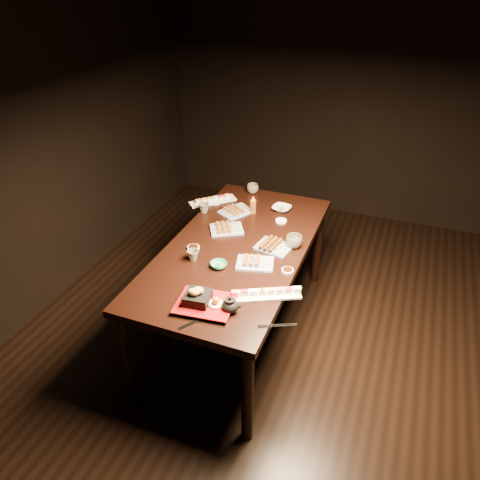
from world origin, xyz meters
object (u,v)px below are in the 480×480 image
(teacup_far_left, at_px, (204,208))
(teacup_far_right, at_px, (253,189))
(dining_table, at_px, (237,290))
(tempura_tray, at_px, (205,298))
(teapot, at_px, (230,304))
(yakitori_plate_center, at_px, (227,227))
(teacup_mid_right, at_px, (294,241))
(yakitori_plate_right, at_px, (255,261))
(sushi_platter_far, at_px, (213,199))
(edamame_bowl_cream, at_px, (282,208))
(edamame_bowl_green, at_px, (219,265))
(condiment_bottle, at_px, (253,205))
(teacup_near_left, at_px, (193,255))
(sushi_platter_near, at_px, (266,292))
(yakitori_plate_left, at_px, (236,209))

(teacup_far_left, distance_m, teacup_far_right, 0.51)
(dining_table, distance_m, teacup_far_left, 0.69)
(tempura_tray, height_order, teapot, tempura_tray)
(yakitori_plate_center, relative_size, tempura_tray, 0.72)
(tempura_tray, height_order, teacup_mid_right, tempura_tray)
(yakitori_plate_right, bearing_deg, tempura_tray, -118.33)
(sushi_platter_far, distance_m, yakitori_plate_center, 0.47)
(tempura_tray, bearing_deg, teapot, -1.94)
(tempura_tray, xyz_separation_m, teacup_far_right, (-0.25, 1.47, -0.02))
(teapot, bearing_deg, yakitori_plate_right, 90.79)
(teacup_mid_right, distance_m, teacup_far_right, 0.88)
(dining_table, relative_size, edamame_bowl_cream, 12.82)
(yakitori_plate_center, height_order, edamame_bowl_green, yakitori_plate_center)
(tempura_tray, bearing_deg, condiment_bottle, 89.84)
(edamame_bowl_green, height_order, teacup_far_left, teacup_far_left)
(teacup_mid_right, relative_size, teacup_far_left, 1.37)
(yakitori_plate_center, relative_size, teacup_near_left, 3.04)
(yakitori_plate_center, xyz_separation_m, teacup_far_right, (-0.04, 0.65, 0.01))
(condiment_bottle, bearing_deg, yakitori_plate_center, -105.00)
(sushi_platter_near, relative_size, sushi_platter_far, 1.06)
(sushi_platter_near, bearing_deg, edamame_bowl_cream, 75.45)
(edamame_bowl_green, height_order, teacup_mid_right, teacup_mid_right)
(yakitori_plate_left, height_order, teacup_far_left, teacup_far_left)
(edamame_bowl_cream, bearing_deg, yakitori_plate_left, -153.03)
(teapot, bearing_deg, yakitori_plate_center, 111.58)
(teacup_far_right, bearing_deg, teacup_mid_right, -51.66)
(yakitori_plate_left, height_order, edamame_bowl_cream, yakitori_plate_left)
(edamame_bowl_green, height_order, condiment_bottle, condiment_bottle)
(tempura_tray, relative_size, teacup_near_left, 4.23)
(yakitori_plate_right, height_order, tempura_tray, tempura_tray)
(sushi_platter_near, bearing_deg, teapot, -151.80)
(condiment_bottle, bearing_deg, teacup_mid_right, -40.33)
(teapot, bearing_deg, dining_table, 105.85)
(edamame_bowl_cream, relative_size, teacup_far_right, 1.48)
(yakitori_plate_left, height_order, edamame_bowl_green, yakitori_plate_left)
(sushi_platter_near, distance_m, tempura_tray, 0.36)
(edamame_bowl_cream, distance_m, condiment_bottle, 0.23)
(yakitori_plate_left, bearing_deg, teacup_far_right, 30.39)
(yakitori_plate_center, relative_size, teacup_far_left, 2.87)
(teacup_near_left, distance_m, teapot, 0.57)
(yakitori_plate_right, distance_m, teacup_near_left, 0.40)
(dining_table, height_order, teacup_far_left, teacup_far_left)
(yakitori_plate_center, bearing_deg, teacup_far_left, 114.63)
(dining_table, relative_size, yakitori_plate_center, 7.86)
(dining_table, xyz_separation_m, teacup_far_left, (-0.42, 0.36, 0.41))
(yakitori_plate_right, relative_size, teacup_near_left, 3.10)
(dining_table, height_order, teapot, teapot)
(teacup_far_left, height_order, teacup_far_right, same)
(teacup_near_left, height_order, teacup_far_right, teacup_far_right)
(yakitori_plate_right, distance_m, yakitori_plate_left, 0.71)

